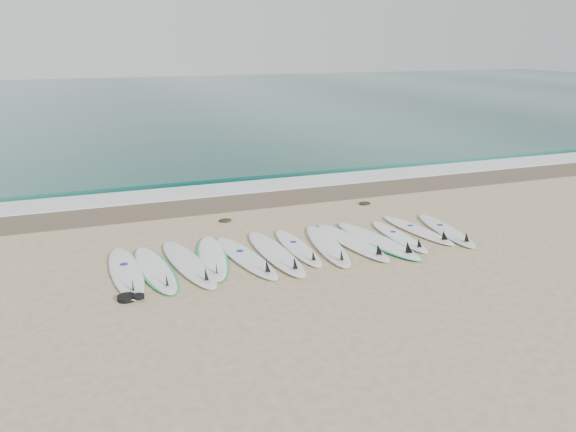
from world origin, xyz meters
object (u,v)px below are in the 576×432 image
object	(u,v)px
surfboard_6	(298,248)
leash_coil	(129,298)
surfboard_12	(447,230)
surfboard_0	(126,272)

from	to	relation	value
surfboard_6	leash_coil	bearing A→B (deg)	-161.44
leash_coil	surfboard_12	bearing A→B (deg)	8.53
leash_coil	surfboard_6	bearing A→B (deg)	18.79
surfboard_0	leash_coil	size ratio (longest dim) A/B	6.13
surfboard_6	surfboard_12	distance (m)	3.70
surfboard_0	surfboard_12	size ratio (longest dim) A/B	1.08
surfboard_12	surfboard_0	bearing A→B (deg)	-173.35
surfboard_12	leash_coil	distance (m)	7.43
surfboard_0	surfboard_6	size ratio (longest dim) A/B	1.16
surfboard_6	leash_coil	size ratio (longest dim) A/B	5.30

